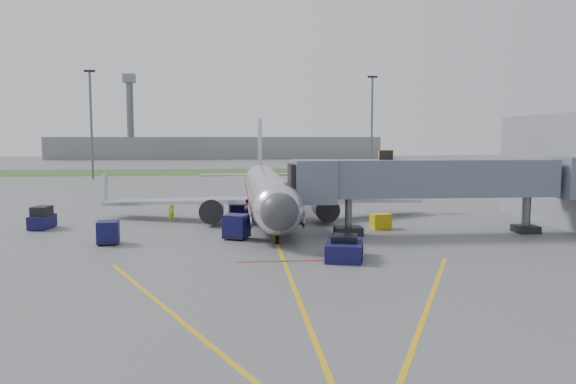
{
  "coord_description": "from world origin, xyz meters",
  "views": [
    {
      "loc": [
        -3.02,
        -39.12,
        7.91
      ],
      "look_at": [
        1.46,
        8.8,
        3.2
      ],
      "focal_mm": 35.0,
      "sensor_mm": 36.0,
      "label": 1
    }
  ],
  "objects": [
    {
      "name": "airliner",
      "position": [
        0.0,
        15.25,
        2.65
      ],
      "size": [
        32.1,
        35.67,
        10.25
      ],
      "color": "silver",
      "rests_on": "ground"
    },
    {
      "name": "light_mast_left",
      "position": [
        -30.0,
        70.0,
        10.78
      ],
      "size": [
        2.0,
        0.44,
        20.4
      ],
      "color": "#595B60",
      "rests_on": "ground"
    },
    {
      "name": "light_mast_right",
      "position": [
        25.0,
        75.0,
        10.78
      ],
      "size": [
        2.0,
        0.44,
        20.4
      ],
      "color": "#595B60",
      "rests_on": "ground"
    },
    {
      "name": "ground_power_cart",
      "position": [
        9.45,
        8.0,
        0.64
      ],
      "size": [
        1.84,
        1.43,
        1.31
      ],
      "color": "yellow",
      "rests_on": "ground"
    },
    {
      "name": "apron_markings",
      "position": [
        0.0,
        -7.4,
        0.0
      ],
      "size": [
        21.52,
        50.0,
        0.01
      ],
      "color": "gold",
      "rests_on": "ground"
    },
    {
      "name": "jet_bridge",
      "position": [
        12.86,
        5.0,
        4.47
      ],
      "size": [
        25.3,
        4.0,
        6.9
      ],
      "color": "slate",
      "rests_on": "ground"
    },
    {
      "name": "ground",
      "position": [
        0.0,
        0.0,
        0.0
      ],
      "size": [
        400.0,
        400.0,
        0.0
      ],
      "primitive_type": "plane",
      "color": "#565659",
      "rests_on": "ground"
    },
    {
      "name": "grass_strip",
      "position": [
        0.0,
        90.0,
        0.01
      ],
      "size": [
        300.0,
        25.0,
        0.01
      ],
      "primitive_type": "cube",
      "color": "#2D4C1E",
      "rests_on": "ground"
    },
    {
      "name": "baggage_cart_a",
      "position": [
        -3.0,
        14.57,
        0.76
      ],
      "size": [
        1.55,
        1.55,
        1.49
      ],
      "color": "#0F0E3E",
      "rests_on": "ground"
    },
    {
      "name": "baggage_cart_c",
      "position": [
        -3.0,
        4.23,
        0.98
      ],
      "size": [
        2.33,
        2.33,
        1.92
      ],
      "color": "#0F0E3E",
      "rests_on": "ground"
    },
    {
      "name": "distant_terminal",
      "position": [
        -10.0,
        170.0,
        4.0
      ],
      "size": [
        120.0,
        14.0,
        8.0
      ],
      "primitive_type": "cube",
      "color": "slate",
      "rests_on": "ground"
    },
    {
      "name": "belt_loader",
      "position": [
        -2.49,
        16.04,
        0.47
      ],
      "size": [
        2.42,
        3.97,
        1.89
      ],
      "color": "#0F0E3E",
      "rests_on": "ground"
    },
    {
      "name": "baggage_tug",
      "position": [
        -19.8,
        10.82,
        0.86
      ],
      "size": [
        1.75,
        2.93,
        1.95
      ],
      "color": "#0F0E3E",
      "rests_on": "ground"
    },
    {
      "name": "baggage_cart_b",
      "position": [
        -12.48,
        2.97,
        0.88
      ],
      "size": [
        1.77,
        1.77,
        1.72
      ],
      "color": "#0F0E3E",
      "rests_on": "ground"
    },
    {
      "name": "control_tower",
      "position": [
        -40.0,
        165.0,
        17.33
      ],
      "size": [
        4.0,
        4.0,
        30.0
      ],
      "color": "#595B60",
      "rests_on": "ground"
    },
    {
      "name": "ramp_worker",
      "position": [
        -9.06,
        13.71,
        0.97
      ],
      "size": [
        0.84,
        0.81,
        1.93
      ],
      "primitive_type": "imported",
      "rotation": [
        0.0,
        0.0,
        0.7
      ],
      "color": "#C4EC1B",
      "rests_on": "ground"
    },
    {
      "name": "pushback_tug",
      "position": [
        4.0,
        -3.61,
        0.65
      ],
      "size": [
        3.13,
        4.19,
        1.56
      ],
      "color": "#0F0E3E",
      "rests_on": "ground"
    }
  ]
}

